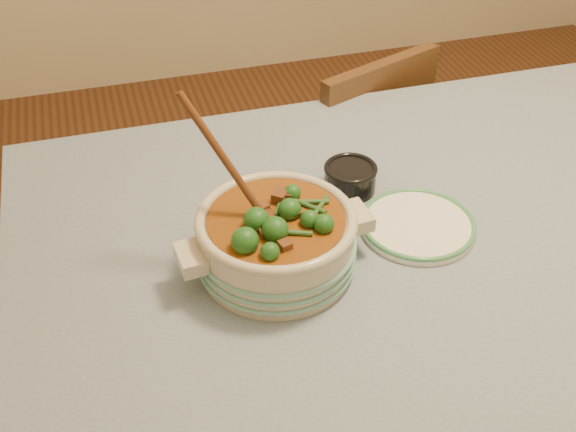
{
  "coord_description": "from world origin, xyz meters",
  "views": [
    {
      "loc": [
        -0.61,
        -0.98,
        1.64
      ],
      "look_at": [
        -0.32,
        -0.01,
        0.85
      ],
      "focal_mm": 45.0,
      "sensor_mm": 36.0,
      "label": 1
    }
  ],
  "objects_px": {
    "stew_casserole": "(276,236)",
    "dining_table": "(438,258)",
    "chair_far": "(350,161)",
    "white_plate": "(418,225)",
    "condiment_bowl": "(350,177)"
  },
  "relations": [
    {
      "from": "stew_casserole",
      "to": "chair_far",
      "type": "xyz_separation_m",
      "value": [
        0.42,
        0.7,
        -0.37
      ]
    },
    {
      "from": "stew_casserole",
      "to": "condiment_bowl",
      "type": "xyz_separation_m",
      "value": [
        0.21,
        0.19,
        -0.04
      ]
    },
    {
      "from": "dining_table",
      "to": "chair_far",
      "type": "bearing_deg",
      "value": 84.27
    },
    {
      "from": "white_plate",
      "to": "condiment_bowl",
      "type": "relative_size",
      "value": 2.09
    },
    {
      "from": "stew_casserole",
      "to": "chair_far",
      "type": "height_order",
      "value": "stew_casserole"
    },
    {
      "from": "dining_table",
      "to": "chair_far",
      "type": "relative_size",
      "value": 2.06
    },
    {
      "from": "stew_casserole",
      "to": "chair_far",
      "type": "bearing_deg",
      "value": 59.11
    },
    {
      "from": "stew_casserole",
      "to": "dining_table",
      "type": "bearing_deg",
      "value": 4.49
    },
    {
      "from": "stew_casserole",
      "to": "white_plate",
      "type": "relative_size",
      "value": 1.48
    },
    {
      "from": "white_plate",
      "to": "chair_far",
      "type": "height_order",
      "value": "chair_far"
    },
    {
      "from": "dining_table",
      "to": "stew_casserole",
      "type": "xyz_separation_m",
      "value": [
        -0.35,
        -0.03,
        0.16
      ]
    },
    {
      "from": "white_plate",
      "to": "condiment_bowl",
      "type": "xyz_separation_m",
      "value": [
        -0.08,
        0.16,
        0.02
      ]
    },
    {
      "from": "white_plate",
      "to": "chair_far",
      "type": "distance_m",
      "value": 0.75
    },
    {
      "from": "stew_casserole",
      "to": "condiment_bowl",
      "type": "bearing_deg",
      "value": 41.61
    },
    {
      "from": "chair_far",
      "to": "stew_casserole",
      "type": "bearing_deg",
      "value": 38.43
    }
  ]
}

